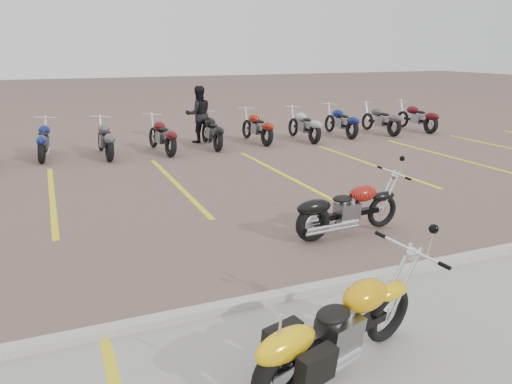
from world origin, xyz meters
TOP-DOWN VIEW (x-y plane):
  - ground at (0.00, 0.00)m, footprint 100.00×100.00m
  - curb at (0.00, -2.00)m, footprint 60.00×0.18m
  - parking_stripes at (0.00, 4.00)m, footprint 38.00×5.50m
  - yellow_cruiser at (-0.31, -3.48)m, footprint 2.13×0.78m
  - flame_cruiser at (1.83, -0.33)m, footprint 2.04×0.33m
  - person_b at (2.05, 9.01)m, footprint 0.91×0.71m
  - bg_bike_row at (1.30, 8.03)m, footprint 18.84×2.02m

SIDE VIEW (x-z plane):
  - ground at x=0.00m, z-range 0.00..0.00m
  - parking_stripes at x=0.00m, z-range 0.00..0.01m
  - curb at x=0.00m, z-range 0.00..0.12m
  - flame_cruiser at x=1.83m, z-range 0.00..0.83m
  - yellow_cruiser at x=-0.31m, z-range 0.00..0.90m
  - bg_bike_row at x=1.30m, z-range 0.00..1.10m
  - person_b at x=2.05m, z-range 0.00..1.87m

